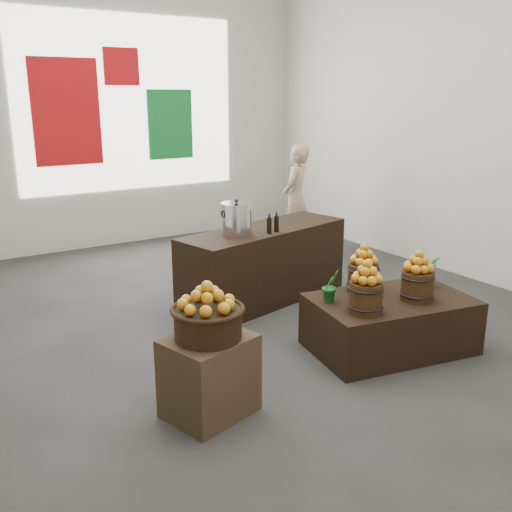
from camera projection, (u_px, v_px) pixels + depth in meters
ground at (240, 319)px, 5.62m from camera, size 7.00×7.00×0.00m
back_wall at (109, 104)px, 7.91m from camera, size 6.00×0.04×4.00m
back_opening at (130, 104)px, 8.04m from camera, size 3.20×0.02×2.40m
deco_red_left at (66, 112)px, 7.60m from camera, size 0.90×0.04×1.40m
deco_green_right at (170, 124)px, 8.43m from camera, size 0.70×0.04×1.00m
deco_red_upper at (121, 66)px, 7.85m from camera, size 0.50×0.04×0.50m
crate at (209, 376)px, 3.89m from camera, size 0.67×0.59×0.56m
wicker_basket at (208, 324)px, 3.78m from camera, size 0.45×0.45×0.21m
apples_in_basket at (207, 296)px, 3.73m from camera, size 0.35×0.35×0.19m
display_table at (390, 324)px, 4.90m from camera, size 1.47×1.06×0.46m
apple_bucket_front_left at (366, 297)px, 4.50m from camera, size 0.27×0.27×0.25m
apples_in_bucket_front_left at (367, 271)px, 4.44m from camera, size 0.20×0.20×0.18m
apple_bucket_front_right at (417, 286)px, 4.78m from camera, size 0.27×0.27×0.25m
apples_in_bucket_front_right at (419, 261)px, 4.72m from camera, size 0.20×0.20×0.18m
apple_bucket_rear at (363, 278)px, 4.98m from camera, size 0.27×0.27×0.25m
apples_in_bucket_rear at (364, 254)px, 4.92m from camera, size 0.20×0.20×0.18m
herb_garnish_right at (425, 271)px, 5.13m from camera, size 0.28×0.25×0.27m
herb_garnish_left at (331, 286)px, 4.73m from camera, size 0.16×0.13×0.28m
counter at (264, 265)px, 6.02m from camera, size 2.03×1.02×0.79m
stock_pot_left at (236, 220)px, 5.60m from camera, size 0.30×0.30×0.30m
oil_cruets at (278, 221)px, 5.75m from camera, size 0.15×0.08×0.22m
shopper at (296, 199)px, 7.85m from camera, size 0.65×0.60×1.49m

